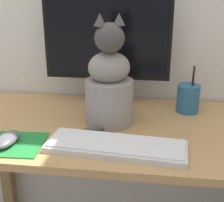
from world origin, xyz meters
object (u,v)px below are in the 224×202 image
at_px(monitor, 107,44).
at_px(computer_mouse_left, 8,139).
at_px(keyboard, 115,146).
at_px(pen_cup, 188,98).
at_px(cat, 109,85).

height_order(monitor, computer_mouse_left, monitor).
xyz_separation_m(keyboard, computer_mouse_left, (-0.33, -0.01, 0.01)).
relative_size(monitor, computer_mouse_left, 4.25).
height_order(computer_mouse_left, pen_cup, pen_cup).
bearing_deg(monitor, pen_cup, -5.27).
bearing_deg(keyboard, monitor, 106.89).
bearing_deg(keyboard, computer_mouse_left, -172.57).
bearing_deg(monitor, cat, -79.45).
height_order(monitor, keyboard, monitor).
height_order(keyboard, computer_mouse_left, computer_mouse_left).
xyz_separation_m(keyboard, cat, (-0.04, 0.19, 0.13)).
relative_size(keyboard, pen_cup, 2.33).
bearing_deg(computer_mouse_left, pen_cup, 31.47).
distance_m(keyboard, pen_cup, 0.41).
distance_m(cat, pen_cup, 0.33).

